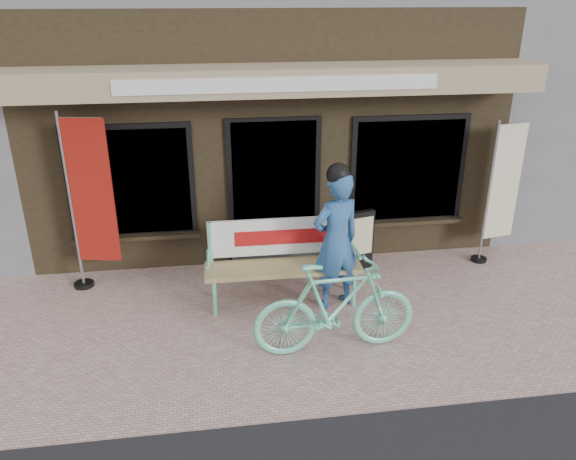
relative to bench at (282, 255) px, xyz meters
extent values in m
plane|color=#CBA49B|center=(0.04, -0.85, -0.64)|extent=(70.00, 70.00, 0.00)
cube|color=black|center=(0.04, 4.15, 1.16)|extent=(7.00, 6.00, 3.60)
cube|color=tan|center=(0.04, 0.80, 2.11)|extent=(7.00, 0.80, 0.35)
cube|color=white|center=(0.04, 0.39, 2.11)|extent=(4.00, 0.02, 0.18)
cube|color=black|center=(0.04, 1.13, 0.46)|extent=(1.20, 0.06, 2.10)
cube|color=black|center=(0.04, 1.12, 0.46)|extent=(1.35, 0.04, 2.20)
cube|color=black|center=(-1.96, 1.13, 0.71)|extent=(1.60, 0.06, 1.50)
cube|color=black|center=(2.04, 1.13, 0.71)|extent=(1.60, 0.06, 1.50)
cube|color=black|center=(-1.96, 1.12, 0.71)|extent=(1.75, 0.04, 1.65)
cube|color=black|center=(2.04, 1.12, 0.71)|extent=(1.75, 0.04, 1.65)
cube|color=black|center=(-1.96, 1.07, -0.09)|extent=(1.80, 0.18, 0.06)
cube|color=black|center=(2.04, 1.07, -0.09)|extent=(1.80, 0.18, 0.06)
cube|color=#59595B|center=(0.04, 0.90, -0.57)|extent=(1.30, 0.45, 0.15)
cylinder|color=#72DEB8|center=(-0.90, -0.32, -0.41)|extent=(0.05, 0.05, 0.47)
cylinder|color=#72DEB8|center=(-0.90, 0.13, -0.41)|extent=(0.05, 0.05, 0.47)
cylinder|color=#72DEB8|center=(0.89, -0.34, -0.41)|extent=(0.05, 0.05, 0.47)
cylinder|color=#72DEB8|center=(0.90, 0.11, -0.41)|extent=(0.05, 0.05, 0.47)
cube|color=tan|center=(0.00, -0.11, -0.14)|extent=(2.02, 0.53, 0.06)
cylinder|color=#72DEB8|center=(-0.92, 0.13, 0.14)|extent=(0.05, 0.05, 0.62)
cylinder|color=#72DEB8|center=(0.92, 0.11, 0.14)|extent=(0.05, 0.05, 0.62)
cube|color=white|center=(0.00, 0.14, 0.20)|extent=(1.91, 0.07, 0.50)
cube|color=#B21414|center=(0.00, 0.11, 0.20)|extent=(1.21, 0.02, 0.20)
cylinder|color=#72DEB8|center=(-0.95, -0.10, 0.05)|extent=(0.05, 0.49, 0.04)
cylinder|color=#72DEB8|center=(0.95, -0.12, 0.05)|extent=(0.05, 0.49, 0.04)
imported|color=#2C5B99|center=(0.65, -0.26, 0.26)|extent=(0.77, 0.63, 1.81)
sphere|color=black|center=(0.65, -0.26, 1.14)|extent=(0.37, 0.37, 0.29)
imported|color=#72DEB8|center=(0.43, -1.26, -0.08)|extent=(1.88, 0.60, 1.12)
cylinder|color=gray|center=(-2.70, 0.71, 0.58)|extent=(0.05, 0.05, 2.45)
cylinder|color=gray|center=(-2.43, 0.66, 1.72)|extent=(0.55, 0.12, 0.03)
cube|color=#A01911|center=(-2.41, 0.66, 0.75)|extent=(0.55, 0.13, 1.95)
cylinder|color=black|center=(-2.70, 0.71, -0.61)|extent=(0.31, 0.31, 0.06)
cylinder|color=gray|center=(3.12, 0.68, 0.44)|extent=(0.04, 0.04, 2.16)
cylinder|color=gray|center=(3.36, 0.73, 1.45)|extent=(0.49, 0.11, 0.02)
cube|color=beige|center=(3.38, 0.73, 0.59)|extent=(0.49, 0.12, 1.72)
cylinder|color=black|center=(3.12, 0.68, -0.62)|extent=(0.28, 0.28, 0.05)
cube|color=black|center=(1.20, 0.64, -0.18)|extent=(0.47, 0.20, 0.93)
cube|color=beige|center=(1.21, 0.59, -0.07)|extent=(0.38, 0.12, 0.57)
camera|label=1|loc=(-0.86, -6.52, 3.17)|focal=35.00mm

